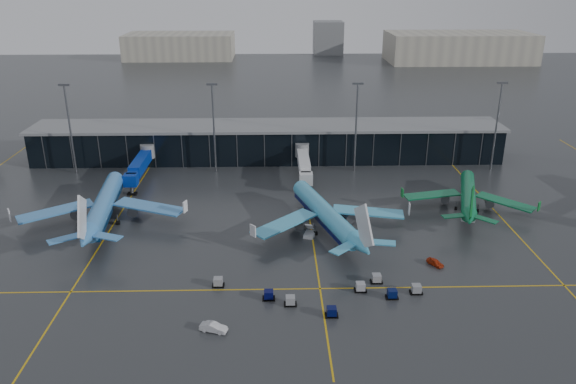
{
  "coord_description": "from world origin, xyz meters",
  "views": [
    {
      "loc": [
        1.98,
        -103.33,
        53.66
      ],
      "look_at": [
        5.0,
        18.0,
        6.0
      ],
      "focal_mm": 35.0,
      "sensor_mm": 36.0,
      "label": 1
    }
  ],
  "objects_px": {
    "airliner_arkefly": "(103,194)",
    "service_van_red": "(435,262)",
    "baggage_carts": "(332,292)",
    "service_van_white": "(214,327)",
    "airliner_klm_near": "(325,202)",
    "airliner_aer_lingus": "(469,187)",
    "mobile_airstair": "(310,233)"
  },
  "relations": [
    {
      "from": "airliner_arkefly",
      "to": "service_van_white",
      "type": "distance_m",
      "value": 52.59
    },
    {
      "from": "airliner_aer_lingus",
      "to": "mobile_airstair",
      "type": "relative_size",
      "value": 9.84
    },
    {
      "from": "airliner_aer_lingus",
      "to": "baggage_carts",
      "type": "xyz_separation_m",
      "value": [
        -36.76,
        -39.01,
        -4.86
      ]
    },
    {
      "from": "airliner_arkefly",
      "to": "airliner_aer_lingus",
      "type": "xyz_separation_m",
      "value": [
        85.79,
        5.61,
        -1.21
      ]
    },
    {
      "from": "airliner_aer_lingus",
      "to": "airliner_arkefly",
      "type": "bearing_deg",
      "value": -158.94
    },
    {
      "from": "airliner_arkefly",
      "to": "service_van_white",
      "type": "bearing_deg",
      "value": -61.93
    },
    {
      "from": "airliner_klm_near",
      "to": "service_van_white",
      "type": "xyz_separation_m",
      "value": [
        -20.98,
        -37.64,
        -5.82
      ]
    },
    {
      "from": "service_van_red",
      "to": "service_van_white",
      "type": "distance_m",
      "value": 46.26
    },
    {
      "from": "airliner_klm_near",
      "to": "service_van_red",
      "type": "height_order",
      "value": "airliner_klm_near"
    },
    {
      "from": "airliner_klm_near",
      "to": "mobile_airstair",
      "type": "height_order",
      "value": "airliner_klm_near"
    },
    {
      "from": "airliner_arkefly",
      "to": "airliner_aer_lingus",
      "type": "distance_m",
      "value": 85.98
    },
    {
      "from": "service_van_white",
      "to": "baggage_carts",
      "type": "bearing_deg",
      "value": -46.35
    },
    {
      "from": "service_van_white",
      "to": "airliner_klm_near",
      "type": "bearing_deg",
      "value": -12.07
    },
    {
      "from": "mobile_airstair",
      "to": "service_van_white",
      "type": "bearing_deg",
      "value": -99.49
    },
    {
      "from": "service_van_red",
      "to": "service_van_white",
      "type": "xyz_separation_m",
      "value": [
        -41.34,
        -20.75,
        0.11
      ]
    },
    {
      "from": "airliner_arkefly",
      "to": "mobile_airstair",
      "type": "bearing_deg",
      "value": -16.83
    },
    {
      "from": "airliner_arkefly",
      "to": "baggage_carts",
      "type": "distance_m",
      "value": 59.64
    },
    {
      "from": "airliner_klm_near",
      "to": "baggage_carts",
      "type": "relative_size",
      "value": 1.13
    },
    {
      "from": "mobile_airstair",
      "to": "baggage_carts",
      "type": "bearing_deg",
      "value": -66.69
    },
    {
      "from": "airliner_arkefly",
      "to": "baggage_carts",
      "type": "bearing_deg",
      "value": -40.03
    },
    {
      "from": "baggage_carts",
      "to": "service_van_white",
      "type": "xyz_separation_m",
      "value": [
        -19.95,
        -9.98,
        -0.02
      ]
    },
    {
      "from": "airliner_arkefly",
      "to": "mobile_airstair",
      "type": "xyz_separation_m",
      "value": [
        46.58,
        -9.11,
        -6.05
      ]
    },
    {
      "from": "baggage_carts",
      "to": "service_van_red",
      "type": "bearing_deg",
      "value": 26.73
    },
    {
      "from": "mobile_airstair",
      "to": "service_van_white",
      "type": "relative_size",
      "value": 0.83
    },
    {
      "from": "mobile_airstair",
      "to": "service_van_white",
      "type": "distance_m",
      "value": 38.49
    },
    {
      "from": "airliner_arkefly",
      "to": "service_van_red",
      "type": "height_order",
      "value": "airliner_arkefly"
    },
    {
      "from": "airliner_arkefly",
      "to": "baggage_carts",
      "type": "xyz_separation_m",
      "value": [
        49.03,
        -33.41,
        -6.06
      ]
    },
    {
      "from": "airliner_klm_near",
      "to": "mobile_airstair",
      "type": "distance_m",
      "value": 7.54
    },
    {
      "from": "airliner_arkefly",
      "to": "airliner_aer_lingus",
      "type": "relative_size",
      "value": 1.21
    },
    {
      "from": "service_van_white",
      "to": "airliner_arkefly",
      "type": "bearing_deg",
      "value": 50.9
    },
    {
      "from": "service_van_red",
      "to": "airliner_arkefly",
      "type": "bearing_deg",
      "value": 130.58
    },
    {
      "from": "airliner_klm_near",
      "to": "airliner_aer_lingus",
      "type": "relative_size",
      "value": 1.17
    }
  ]
}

